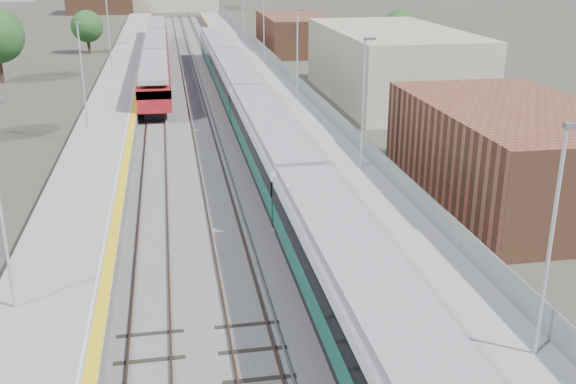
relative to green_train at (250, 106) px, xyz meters
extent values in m
plane|color=#47443A|center=(-1.50, 16.02, -2.24)|extent=(320.00, 320.00, 0.00)
cube|color=#565451|center=(-3.75, 18.52, -2.21)|extent=(10.50, 155.00, 0.06)
cube|color=#4C3323|center=(-0.72, 21.02, -2.13)|extent=(0.07, 160.00, 0.14)
cube|color=#4C3323|center=(0.72, 21.02, -2.13)|extent=(0.07, 160.00, 0.14)
cube|color=#4C3323|center=(-4.22, 21.02, -2.13)|extent=(0.07, 160.00, 0.14)
cube|color=#4C3323|center=(-2.78, 21.02, -2.13)|extent=(0.07, 160.00, 0.14)
cube|color=#4C3323|center=(-7.72, 21.02, -2.13)|extent=(0.07, 160.00, 0.14)
cube|color=#4C3323|center=(-6.28, 21.02, -2.13)|extent=(0.07, 160.00, 0.14)
cube|color=gray|center=(-1.05, 21.02, -2.14)|extent=(0.08, 160.00, 0.10)
cube|color=gray|center=(-2.45, 21.02, -2.14)|extent=(0.08, 160.00, 0.10)
cube|color=slate|center=(3.75, 18.52, -1.74)|extent=(4.70, 155.00, 1.00)
cube|color=gray|center=(3.75, 18.52, -1.23)|extent=(4.70, 155.00, 0.03)
cube|color=gold|center=(1.65, 18.52, -1.21)|extent=(0.40, 155.00, 0.01)
cube|color=gray|center=(5.95, 18.52, -0.64)|extent=(0.06, 155.00, 1.20)
cylinder|color=#9EA0A3|center=(5.10, -31.98, 2.53)|extent=(0.12, 0.12, 7.50)
cube|color=#4C4C4F|center=(5.35, -31.98, 6.18)|extent=(0.70, 0.18, 0.14)
cylinder|color=#9EA0A3|center=(5.10, -11.98, 2.53)|extent=(0.12, 0.12, 7.50)
cube|color=#4C4C4F|center=(5.35, -11.98, 6.18)|extent=(0.70, 0.18, 0.14)
cylinder|color=#9EA0A3|center=(5.10, 8.02, 2.53)|extent=(0.12, 0.12, 7.50)
cube|color=#4C4C4F|center=(5.35, 8.02, 6.18)|extent=(0.70, 0.18, 0.14)
cylinder|color=#9EA0A3|center=(5.10, 28.02, 2.53)|extent=(0.12, 0.12, 7.50)
cylinder|color=#9EA0A3|center=(5.10, 48.02, 2.53)|extent=(0.12, 0.12, 7.50)
cube|color=slate|center=(-10.55, 18.52, -1.74)|extent=(4.30, 155.00, 1.00)
cube|color=gray|center=(-10.55, 18.52, -1.23)|extent=(4.30, 155.00, 0.03)
cube|color=gold|center=(-8.65, 18.52, -1.21)|extent=(0.45, 155.00, 0.01)
cube|color=silver|center=(-9.00, 18.52, -1.21)|extent=(0.08, 155.00, 0.01)
cylinder|color=#9EA0A3|center=(-11.70, -25.98, 2.53)|extent=(0.12, 0.12, 7.50)
cylinder|color=#9EA0A3|center=(-11.70, 0.02, 2.53)|extent=(0.12, 0.12, 7.50)
cube|color=#4C4C4F|center=(-11.45, 0.02, 6.18)|extent=(0.70, 0.18, 0.14)
cylinder|color=#9EA0A3|center=(-11.70, 26.02, 2.53)|extent=(0.12, 0.12, 7.50)
cube|color=brown|center=(12.50, -15.98, 0.36)|extent=(9.00, 16.00, 5.20)
cube|color=#9E927E|center=(14.50, 11.02, 0.96)|extent=(11.00, 22.00, 6.40)
cube|color=brown|center=(11.50, 44.02, 0.16)|extent=(8.00, 18.00, 4.80)
cube|color=brown|center=(-19.50, 111.02, 0.56)|extent=(14.00, 12.00, 5.60)
cube|color=black|center=(0.00, -29.84, -1.36)|extent=(2.73, 19.54, 0.46)
cube|color=#115B46|center=(0.00, -29.84, -0.55)|extent=(2.83, 19.54, 1.14)
cube|color=black|center=(0.00, -29.84, 0.35)|extent=(2.89, 19.54, 0.78)
cube|color=silver|center=(0.00, -29.84, 0.97)|extent=(2.83, 19.54, 0.48)
cube|color=gray|center=(0.00, -29.84, 1.39)|extent=(2.51, 19.54, 0.40)
cube|color=black|center=(0.00, -9.80, -1.36)|extent=(2.73, 19.54, 0.46)
cube|color=#115B46|center=(0.00, -9.80, -0.55)|extent=(2.83, 19.54, 1.14)
cube|color=black|center=(0.00, -9.80, 0.35)|extent=(2.89, 19.54, 0.78)
cube|color=silver|center=(0.00, -9.80, 0.97)|extent=(2.83, 19.54, 0.48)
cube|color=gray|center=(0.00, -9.80, 1.39)|extent=(2.51, 19.54, 0.40)
cube|color=black|center=(0.00, 10.24, -1.36)|extent=(2.73, 19.54, 0.46)
cube|color=#115B46|center=(0.00, 10.24, -0.55)|extent=(2.83, 19.54, 1.14)
cube|color=black|center=(0.00, 10.24, 0.35)|extent=(2.89, 19.54, 0.78)
cube|color=silver|center=(0.00, 10.24, 0.97)|extent=(2.83, 19.54, 0.48)
cube|color=gray|center=(0.00, 10.24, 1.39)|extent=(2.51, 19.54, 0.40)
cube|color=black|center=(0.00, 30.28, -1.36)|extent=(2.73, 19.54, 0.46)
cube|color=#115B46|center=(0.00, 30.28, -0.55)|extent=(2.83, 19.54, 1.14)
cube|color=black|center=(0.00, 30.28, 0.35)|extent=(2.89, 19.54, 0.78)
cube|color=silver|center=(0.00, 30.28, 0.97)|extent=(2.83, 19.54, 0.48)
cube|color=gray|center=(0.00, 30.28, 1.39)|extent=(2.51, 19.54, 0.40)
cube|color=black|center=(-7.00, 13.22, -1.79)|extent=(1.83, 15.52, 0.63)
cube|color=maroon|center=(-7.00, 13.22, -0.27)|extent=(2.69, 18.26, 1.92)
cube|color=black|center=(-7.00, 13.22, 0.21)|extent=(2.75, 18.26, 0.67)
cube|color=gray|center=(-7.00, 13.22, 1.17)|extent=(2.40, 18.26, 0.38)
cube|color=black|center=(-7.00, 31.98, -1.79)|extent=(1.83, 15.52, 0.63)
cube|color=maroon|center=(-7.00, 31.98, -0.27)|extent=(2.69, 18.26, 1.92)
cube|color=black|center=(-7.00, 31.98, 0.21)|extent=(2.75, 18.26, 0.67)
cube|color=gray|center=(-7.00, 31.98, 1.17)|extent=(2.40, 18.26, 0.38)
cube|color=black|center=(-7.00, 50.74, -1.79)|extent=(1.83, 15.52, 0.63)
cube|color=maroon|center=(-7.00, 50.74, -0.27)|extent=(2.69, 18.26, 1.92)
cube|color=black|center=(-7.00, 50.74, 0.21)|extent=(2.75, 18.26, 0.67)
cube|color=gray|center=(-7.00, 50.74, 1.17)|extent=(2.40, 18.26, 0.38)
cylinder|color=#382619|center=(-22.98, 25.96, -0.89)|extent=(0.44, 0.44, 2.69)
cylinder|color=#382619|center=(-16.05, 46.29, -1.24)|extent=(0.44, 0.44, 1.99)
sphere|color=#19431A|center=(-16.05, 46.29, 1.35)|extent=(4.20, 4.20, 4.20)
cylinder|color=#382619|center=(22.16, 30.84, -1.12)|extent=(0.44, 0.44, 2.24)
sphere|color=#19431A|center=(22.16, 30.84, 1.80)|extent=(4.72, 4.72, 4.72)
camera|label=1|loc=(-5.82, -48.65, 10.78)|focal=42.00mm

